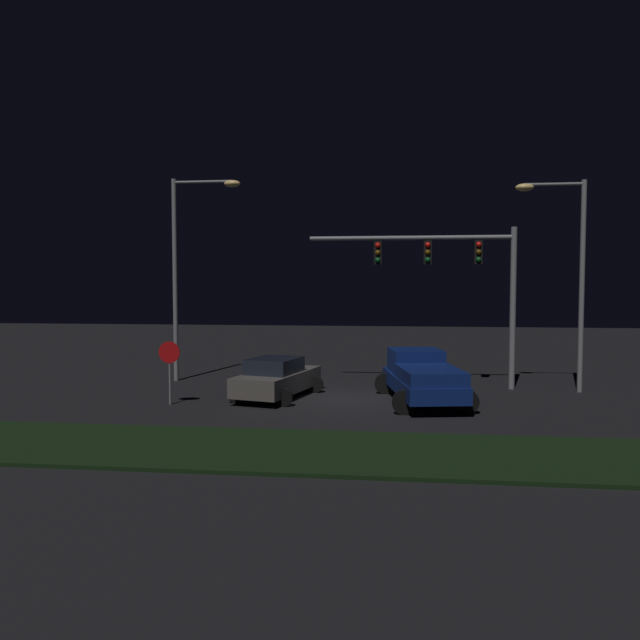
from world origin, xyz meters
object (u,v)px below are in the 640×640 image
car_sedan (277,378)px  street_lamp_right (568,259)px  street_lamp_left (188,255)px  stop_sign (169,361)px  pickup_truck (422,374)px  traffic_signal_gantry (451,267)px

car_sedan → street_lamp_right: size_ratio=0.57×
street_lamp_left → stop_sign: (1.11, -5.40, -3.94)m
street_lamp_right → pickup_truck: bearing=-153.3°
street_lamp_left → street_lamp_right: size_ratio=1.06×
car_sedan → traffic_signal_gantry: bearing=-51.2°
traffic_signal_gantry → pickup_truck: bearing=-111.4°
traffic_signal_gantry → stop_sign: 11.65m
street_lamp_left → stop_sign: bearing=-78.4°
pickup_truck → car_sedan: bearing=77.4°
pickup_truck → traffic_signal_gantry: (1.28, 3.27, 3.90)m
traffic_signal_gantry → stop_sign: size_ratio=3.73×
car_sedan → street_lamp_right: street_lamp_right is taller
car_sedan → street_lamp_right: bearing=-62.5°
pickup_truck → street_lamp_right: 7.64m
pickup_truck → car_sedan: (-5.31, 0.22, -0.26)m
traffic_signal_gantry → street_lamp_left: (-11.16, 0.55, 0.60)m
pickup_truck → street_lamp_left: bearing=58.7°
street_lamp_right → stop_sign: street_lamp_right is taller
pickup_truck → traffic_signal_gantry: bearing=-31.6°
pickup_truck → car_sedan: 5.32m
traffic_signal_gantry → street_lamp_left: street_lamp_left is taller
pickup_truck → traffic_signal_gantry: 5.25m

